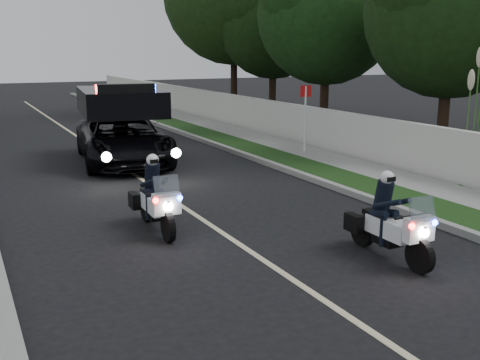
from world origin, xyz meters
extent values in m
plane|color=black|center=(0.00, 0.00, 0.00)|extent=(120.00, 120.00, 0.00)
cube|color=gray|center=(4.10, 10.00, 0.07)|extent=(0.20, 60.00, 0.15)
cube|color=#193814|center=(4.80, 10.00, 0.08)|extent=(1.20, 60.00, 0.16)
cube|color=gray|center=(6.10, 10.00, 0.08)|extent=(1.40, 60.00, 0.16)
cube|color=beige|center=(7.10, 10.00, 0.75)|extent=(0.22, 60.00, 1.50)
cube|color=#BFB78C|center=(0.00, 10.00, 0.00)|extent=(0.12, 50.00, 0.01)
imported|color=black|center=(0.23, 10.03, 0.00)|extent=(3.27, 5.86, 2.71)
camera|label=1|loc=(-4.47, -7.76, 3.49)|focal=43.26mm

